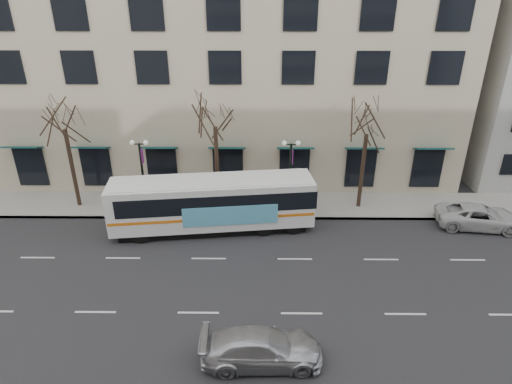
{
  "coord_description": "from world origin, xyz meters",
  "views": [
    {
      "loc": [
        2.95,
        -18.42,
        14.16
      ],
      "look_at": [
        2.74,
        2.93,
        4.0
      ],
      "focal_mm": 30.0,
      "sensor_mm": 36.0,
      "label": 1
    }
  ],
  "objects_px": {
    "tree_far_mid": "(215,113)",
    "city_bus": "(214,203)",
    "lamp_post_right": "(290,173)",
    "white_pickup": "(479,216)",
    "tree_far_right": "(368,120)",
    "lamp_post_left": "(143,172)",
    "silver_car": "(262,348)",
    "tree_far_left": "(62,115)"
  },
  "relations": [
    {
      "from": "tree_far_left",
      "to": "lamp_post_left",
      "type": "relative_size",
      "value": 1.6
    },
    {
      "from": "tree_far_right",
      "to": "lamp_post_right",
      "type": "height_order",
      "value": "tree_far_right"
    },
    {
      "from": "tree_far_right",
      "to": "city_bus",
      "type": "height_order",
      "value": "tree_far_right"
    },
    {
      "from": "city_bus",
      "to": "white_pickup",
      "type": "xyz_separation_m",
      "value": [
        17.23,
        0.43,
        -1.15
      ]
    },
    {
      "from": "lamp_post_left",
      "to": "white_pickup",
      "type": "bearing_deg",
      "value": -5.13
    },
    {
      "from": "tree_far_left",
      "to": "silver_car",
      "type": "height_order",
      "value": "tree_far_left"
    },
    {
      "from": "silver_car",
      "to": "white_pickup",
      "type": "xyz_separation_m",
      "value": [
        14.21,
        11.42,
        0.01
      ]
    },
    {
      "from": "city_bus",
      "to": "lamp_post_left",
      "type": "bearing_deg",
      "value": 147.23
    },
    {
      "from": "lamp_post_left",
      "to": "white_pickup",
      "type": "height_order",
      "value": "lamp_post_left"
    },
    {
      "from": "tree_far_right",
      "to": "silver_car",
      "type": "bearing_deg",
      "value": -116.32
    },
    {
      "from": "tree_far_mid",
      "to": "city_bus",
      "type": "bearing_deg",
      "value": -89.3
    },
    {
      "from": "city_bus",
      "to": "white_pickup",
      "type": "distance_m",
      "value": 17.28
    },
    {
      "from": "tree_far_mid",
      "to": "tree_far_left",
      "type": "bearing_deg",
      "value": -180.0
    },
    {
      "from": "tree_far_mid",
      "to": "lamp_post_right",
      "type": "xyz_separation_m",
      "value": [
        5.01,
        -0.6,
        -3.96
      ]
    },
    {
      "from": "tree_far_left",
      "to": "silver_car",
      "type": "relative_size",
      "value": 1.64
    },
    {
      "from": "lamp_post_right",
      "to": "city_bus",
      "type": "distance_m",
      "value": 5.63
    },
    {
      "from": "tree_far_right",
      "to": "lamp_post_left",
      "type": "bearing_deg",
      "value": -177.71
    },
    {
      "from": "silver_car",
      "to": "white_pickup",
      "type": "bearing_deg",
      "value": -53.06
    },
    {
      "from": "white_pickup",
      "to": "tree_far_right",
      "type": "bearing_deg",
      "value": 77.78
    },
    {
      "from": "tree_far_left",
      "to": "tree_far_mid",
      "type": "distance_m",
      "value": 10.0
    },
    {
      "from": "white_pickup",
      "to": "tree_far_mid",
      "type": "bearing_deg",
      "value": 88.89
    },
    {
      "from": "lamp_post_left",
      "to": "city_bus",
      "type": "bearing_deg",
      "value": -25.77
    },
    {
      "from": "tree_far_left",
      "to": "city_bus",
      "type": "xyz_separation_m",
      "value": [
        10.04,
        -3.03,
        -4.8
      ]
    },
    {
      "from": "tree_far_mid",
      "to": "silver_car",
      "type": "xyz_separation_m",
      "value": [
        3.07,
        -14.02,
        -6.17
      ]
    },
    {
      "from": "tree_far_mid",
      "to": "white_pickup",
      "type": "height_order",
      "value": "tree_far_mid"
    },
    {
      "from": "lamp_post_right",
      "to": "white_pickup",
      "type": "bearing_deg",
      "value": -9.26
    },
    {
      "from": "tree_far_right",
      "to": "city_bus",
      "type": "bearing_deg",
      "value": -163.1
    },
    {
      "from": "tree_far_right",
      "to": "lamp_post_left",
      "type": "height_order",
      "value": "tree_far_right"
    },
    {
      "from": "tree_far_left",
      "to": "tree_far_mid",
      "type": "xyz_separation_m",
      "value": [
        10.0,
        0.0,
        0.21
      ]
    },
    {
      "from": "tree_far_left",
      "to": "city_bus",
      "type": "height_order",
      "value": "tree_far_left"
    },
    {
      "from": "tree_far_left",
      "to": "lamp_post_left",
      "type": "bearing_deg",
      "value": -6.83
    },
    {
      "from": "tree_far_left",
      "to": "tree_far_right",
      "type": "relative_size",
      "value": 1.03
    },
    {
      "from": "tree_far_mid",
      "to": "city_bus",
      "type": "xyz_separation_m",
      "value": [
        0.04,
        -3.03,
        -5.01
      ]
    },
    {
      "from": "tree_far_left",
      "to": "lamp_post_right",
      "type": "bearing_deg",
      "value": -2.29
    },
    {
      "from": "tree_far_right",
      "to": "tree_far_mid",
      "type": "bearing_deg",
      "value": 180.0
    },
    {
      "from": "tree_far_right",
      "to": "city_bus",
      "type": "xyz_separation_m",
      "value": [
        -9.96,
        -3.03,
        -4.53
      ]
    },
    {
      "from": "tree_far_right",
      "to": "city_bus",
      "type": "relative_size",
      "value": 0.62
    },
    {
      "from": "white_pickup",
      "to": "tree_far_left",
      "type": "bearing_deg",
      "value": 92.01
    },
    {
      "from": "tree_far_mid",
      "to": "tree_far_right",
      "type": "bearing_deg",
      "value": -0.0
    },
    {
      "from": "tree_far_right",
      "to": "lamp_post_right",
      "type": "bearing_deg",
      "value": -173.15
    },
    {
      "from": "tree_far_mid",
      "to": "lamp_post_right",
      "type": "relative_size",
      "value": 1.64
    },
    {
      "from": "lamp_post_right",
      "to": "silver_car",
      "type": "bearing_deg",
      "value": -98.24
    }
  ]
}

